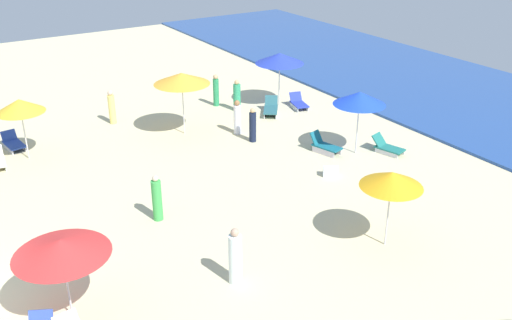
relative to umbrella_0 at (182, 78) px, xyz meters
The scene contains 19 objects.
umbrella_0 is the anchor object (origin of this frame).
umbrella_1 11.29m from the umbrella_0, ahead, with size 1.84×1.84×2.42m.
umbrella_2 5.70m from the umbrella_0, 98.98° to the left, with size 2.36×2.36×2.63m.
lounge_chair_2_0 6.60m from the umbrella_0, 90.11° to the left, with size 1.34×0.89×0.67m.
lounge_chair_2_1 5.09m from the umbrella_0, 90.45° to the left, with size 1.57×1.38×0.73m.
umbrella_3 7.48m from the umbrella_0, 41.50° to the left, with size 2.07×2.07×2.59m.
lounge_chair_3_0 9.00m from the umbrella_0, 43.98° to the left, with size 1.42×0.92×0.68m.
lounge_chair_3_1 6.65m from the umbrella_0, 38.57° to the left, with size 1.40×0.87×0.79m.
umbrella_4 6.48m from the umbrella_0, 98.28° to the right, with size 1.86×1.86×2.48m.
lounge_chair_4_1 7.42m from the umbrella_0, 108.73° to the right, with size 1.36×0.77×0.66m.
umbrella_5 12.17m from the umbrella_0, 39.23° to the right, with size 2.33×2.33×2.23m.
beachgoer_0 2.92m from the umbrella_0, 57.62° to the left, with size 0.43×0.43×1.54m.
beachgoer_1 3.61m from the umbrella_0, 41.25° to the left, with size 0.39×0.39×1.49m.
beachgoer_2 7.58m from the umbrella_0, 32.53° to the right, with size 0.32×0.32×1.58m.
beachgoer_3 4.03m from the umbrella_0, 142.24° to the right, with size 0.41×0.41×1.58m.
beachgoer_4 4.24m from the umbrella_0, 130.13° to the left, with size 0.31×0.31×1.59m.
beachgoer_5 11.13m from the umbrella_0, 18.76° to the right, with size 0.51×0.51×1.68m.
beachgoer_7 4.11m from the umbrella_0, 110.81° to the left, with size 0.37×0.37×1.54m.
cooler_box_0 7.63m from the umbrella_0, 22.23° to the left, with size 0.57×0.32×0.36m, color silver.
Camera 1 is at (13.76, 0.07, 9.59)m, focal length 40.54 mm.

